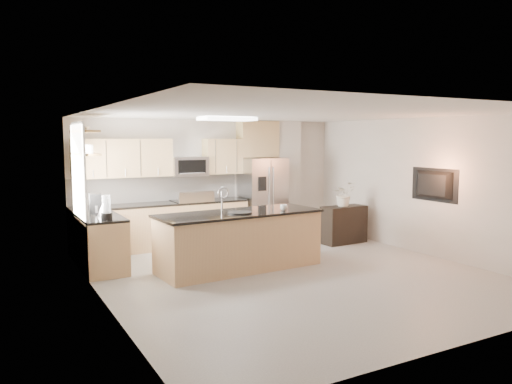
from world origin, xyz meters
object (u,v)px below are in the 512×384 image
bowl (81,128)px  television (431,185)px  island (239,240)px  credenza (344,225)px  kettle (103,209)px  flower_vase (344,188)px  microwave (189,166)px  cup (284,208)px  blender (106,209)px  coffee_maker (95,204)px  platter (240,213)px  range (192,222)px  refrigerator (262,198)px

bowl → television: bearing=-23.2°
island → credenza: 2.99m
credenza → television: 2.08m
kettle → flower_vase: 4.89m
island → bowl: bowl is taller
microwave → flower_vase: bearing=-27.7°
cup → flower_vase: (2.10, 1.01, 0.15)m
kettle → blender: bearing=-96.0°
microwave → island: bearing=-89.9°
kettle → coffee_maker: 0.32m
island → bowl: size_ratio=7.75×
microwave → cup: microwave is taller
platter → television: television is taller
television → cup: bearing=75.1°
range → platter: 2.38m
refrigerator → credenza: size_ratio=1.81×
credenza → bowl: size_ratio=2.66×
coffee_maker → bowl: bowl is taller
bowl → flower_vase: size_ratio=0.48×
range → flower_vase: size_ratio=1.47×
range → blender: (-2.07, -1.67, 0.62)m
credenza → bowl: bowl is taller
range → coffee_maker: 2.36m
microwave → island: size_ratio=0.26×
cup → blender: blender is taller
cup → kettle: bearing=156.8°
bowl → refrigerator: bearing=8.7°
microwave → refrigerator: microwave is taller
platter → flower_vase: (2.92, 0.94, 0.19)m
microwave → credenza: bearing=-27.5°
island → coffee_maker: size_ratio=8.15×
cup → flower_vase: flower_vase is taller
kettle → bowl: bowl is taller
platter → bowl: size_ratio=1.09×
credenza → platter: size_ratio=2.44×
platter → bowl: (-2.19, 1.68, 1.40)m
credenza → bowl: 5.55m
range → platter: (-0.06, -2.32, 0.51)m
credenza → blender: 5.02m
microwave → kettle: 2.49m
range → credenza: range is taller
range → bowl: bowl is taller
island → range: bearing=86.7°
blender → flower_vase: 4.95m
cup → platter: (-0.82, 0.07, -0.04)m
island → credenza: size_ratio=2.91×
bowl → range: bearing=16.0°
platter → kettle: size_ratio=1.51×
credenza → kettle: 4.95m
coffee_maker → refrigerator: bearing=12.6°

